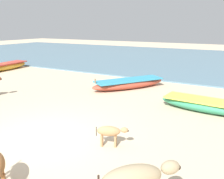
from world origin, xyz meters
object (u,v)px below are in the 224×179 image
Objects in this scene: fishing_boat_2 at (206,105)px; fishing_boat_5 at (5,66)px; calf_near_tan at (110,132)px; fishing_boat_0 at (129,83)px.

fishing_boat_2 is 14.12m from fishing_boat_5.
fishing_boat_2 is 0.90× the size of fishing_boat_5.
calf_near_tan is at bearing 57.71° from fishing_boat_5.
calf_near_tan is at bearing 54.67° from fishing_boat_0.
fishing_boat_0 reaches higher than fishing_boat_2.
fishing_boat_0 is at bearing 87.44° from calf_near_tan.
fishing_boat_0 is 4.68× the size of calf_near_tan.
calf_near_tan is (-1.71, -4.11, 0.15)m from fishing_boat_2.
fishing_boat_5 reaches higher than fishing_boat_2.
fishing_boat_5 is 13.75m from calf_near_tan.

